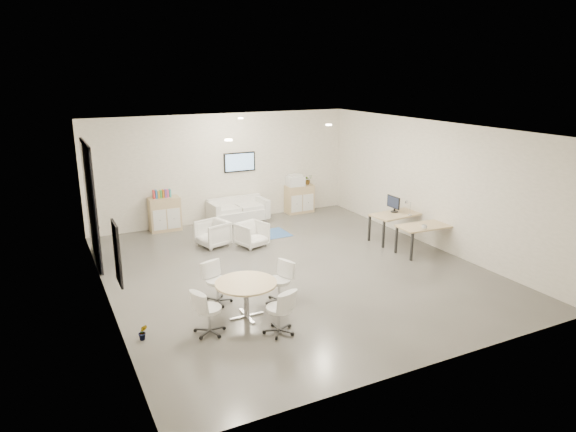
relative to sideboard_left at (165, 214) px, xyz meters
The scene contains 21 objects.
room_shell 4.78m from the sideboard_left, 66.21° to the right, with size 9.60×10.60×4.80m.
glass_door 2.90m from the sideboard_left, 139.99° to the right, with size 0.09×1.90×2.85m.
artwork 6.31m from the sideboard_left, 109.72° to the right, with size 0.05×0.54×1.04m.
wall_tv 2.70m from the sideboard_left, ahead, with size 0.98×0.06×0.58m.
ceiling_spots 4.67m from the sideboard_left, 63.90° to the right, with size 3.14×4.14×0.03m.
sideboard_left is the anchor object (origin of this frame).
sideboard_right 4.30m from the sideboard_left, ahead, with size 0.89×0.43×0.89m.
books 0.59m from the sideboard_left, behind, with size 0.49×0.14×0.22m.
printer 4.20m from the sideboard_left, ahead, with size 0.54×0.46×0.36m.
loveseat 2.13m from the sideboard_left, ahead, with size 1.74×0.94×0.63m.
blue_rug 2.91m from the sideboard_left, 35.02° to the right, with size 1.33×0.89×0.01m, color #315797.
armchair_left 2.04m from the sideboard_left, 67.39° to the right, with size 0.71×0.67×0.73m, color silver.
armchair_right 2.89m from the sideboard_left, 54.40° to the right, with size 0.67×0.63×0.69m, color silver.
desk_rear 6.46m from the sideboard_left, 34.52° to the right, with size 1.51×0.87×0.75m.
desk_front 7.12m from the sideboard_left, 41.61° to the right, with size 1.41×0.76×0.72m.
monitor 6.36m from the sideboard_left, 33.61° to the right, with size 0.20×0.50×0.44m.
round_table 5.98m from the sideboard_left, 89.45° to the right, with size 1.13×1.13×0.69m.
meeting_chairs 5.98m from the sideboard_left, 89.45° to the right, with size 2.34×2.34×0.82m.
plant_cabinet 4.64m from the sideboard_left, ahead, with size 0.27×0.30×0.24m, color #3F7F3F.
plant_floor 6.27m from the sideboard_left, 106.96° to the right, with size 0.16×0.28×0.13m, color #3F7F3F.
cup 7.11m from the sideboard_left, 44.30° to the right, with size 0.13×0.10×0.13m, color white.
Camera 1 is at (-4.98, -9.78, 4.39)m, focal length 32.00 mm.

